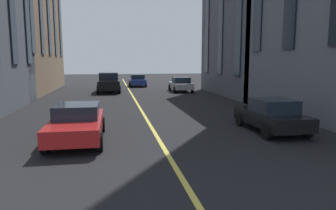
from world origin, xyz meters
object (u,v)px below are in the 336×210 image
(car_silver_trailing, at_px, (181,84))
(car_black_near, at_px, (109,82))
(car_black_parked_a, at_px, (272,115))
(car_red_oncoming, at_px, (77,122))
(car_blue_far, at_px, (137,80))

(car_silver_trailing, height_order, car_black_near, car_black_near)
(car_black_parked_a, distance_m, car_red_oncoming, 7.93)
(car_silver_trailing, xyz_separation_m, car_black_near, (0.41, 6.92, 0.27))
(car_red_oncoming, bearing_deg, car_black_near, -3.15)
(car_black_parked_a, bearing_deg, car_red_oncoming, 91.10)
(car_red_oncoming, bearing_deg, car_blue_far, -9.75)
(car_black_parked_a, height_order, car_silver_trailing, same)
(car_blue_far, height_order, car_red_oncoming, car_blue_far)
(car_black_parked_a, relative_size, car_silver_trailing, 1.00)
(car_silver_trailing, bearing_deg, car_blue_far, 28.34)
(car_blue_far, distance_m, car_red_oncoming, 25.07)
(car_silver_trailing, bearing_deg, car_black_parked_a, 180.00)
(car_blue_far, bearing_deg, car_silver_trailing, -151.66)
(car_black_parked_a, bearing_deg, car_black_near, 20.91)
(car_black_near, xyz_separation_m, car_red_oncoming, (-18.28, 1.01, -0.27))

